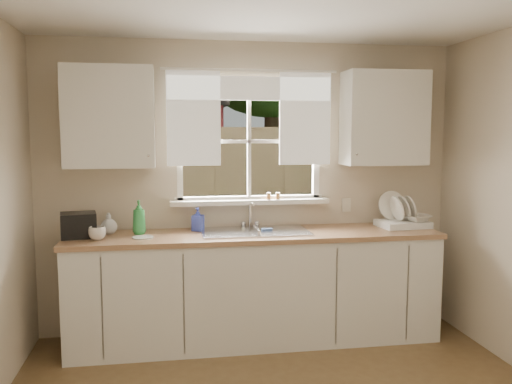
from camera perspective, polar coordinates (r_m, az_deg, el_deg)
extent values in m
cube|color=beige|center=(4.83, -0.68, -7.52)|extent=(3.60, 0.02, 1.15)
cube|color=beige|center=(4.73, -0.71, 13.53)|extent=(3.60, 0.02, 0.35)
cube|color=beige|center=(4.67, -15.49, 5.09)|extent=(1.20, 0.02, 1.00)
cube|color=beige|center=(5.02, 13.04, 5.23)|extent=(1.20, 0.02, 1.00)
cube|color=white|center=(4.75, -0.73, -0.71)|extent=(1.30, 0.06, 0.05)
cube|color=white|center=(4.73, -0.75, 11.40)|extent=(1.30, 0.06, 0.05)
cube|color=white|center=(4.66, -8.08, 5.26)|extent=(0.05, 0.06, 1.05)
cube|color=white|center=(4.84, 6.33, 5.32)|extent=(0.05, 0.06, 1.05)
cube|color=white|center=(4.71, -0.74, 5.33)|extent=(0.03, 0.04, 1.00)
cube|color=white|center=(4.71, -0.74, 5.33)|extent=(1.20, 0.04, 0.03)
cube|color=white|center=(4.69, -0.62, -1.04)|extent=(1.38, 0.14, 0.04)
cylinder|color=white|center=(4.66, -0.60, 12.71)|extent=(1.50, 0.02, 0.02)
cube|color=white|center=(4.60, -6.59, 7.76)|extent=(0.45, 0.02, 0.80)
cube|color=white|center=(4.74, 5.19, 7.73)|extent=(0.45, 0.02, 0.80)
cube|color=white|center=(4.66, -0.61, 10.86)|extent=(1.40, 0.02, 0.20)
cube|color=silver|center=(4.57, -0.06, -10.18)|extent=(3.00, 0.62, 0.87)
cube|color=#986F4C|center=(4.46, -0.06, -4.56)|extent=(3.04, 0.65, 0.04)
cube|color=silver|center=(4.49, -15.16, 7.62)|extent=(0.70, 0.33, 0.80)
cube|color=silver|center=(4.84, 13.34, 7.56)|extent=(0.70, 0.33, 0.80)
cube|color=beige|center=(4.93, 9.50, -1.35)|extent=(0.08, 0.01, 0.12)
cylinder|color=brown|center=(4.71, 2.31, -0.41)|extent=(0.04, 0.04, 0.06)
cylinder|color=brown|center=(4.69, 1.35, -0.43)|extent=(0.04, 0.04, 0.06)
cube|color=#335421|center=(9.82, -5.10, -3.96)|extent=(20.00, 10.00, 0.02)
cube|color=#907550|center=(7.72, -4.06, 0.13)|extent=(8.00, 0.10, 1.80)
cube|color=maroon|center=(11.17, -11.90, 2.96)|extent=(3.00, 3.00, 2.20)
cube|color=black|center=(11.17, -12.05, 9.38)|extent=(3.20, 3.20, 0.30)
cylinder|color=#423021|center=(10.85, 1.84, 5.64)|extent=(0.36, 0.36, 3.20)
sphere|color=#214716|center=(11.08, 1.89, 18.15)|extent=(4.00, 4.00, 4.00)
sphere|color=#214716|center=(12.49, -4.78, 19.13)|extent=(3.20, 3.20, 3.20)
cube|color=#B7B7BC|center=(4.50, -0.13, -5.24)|extent=(0.84, 0.46, 0.18)
cube|color=#B7B7BC|center=(4.48, -0.13, -4.18)|extent=(0.88, 0.50, 0.01)
cube|color=#B7B7BC|center=(4.49, -0.13, -4.49)|extent=(0.02, 0.41, 0.14)
cylinder|color=silver|center=(4.71, -0.62, -2.37)|extent=(0.03, 0.03, 0.22)
cylinder|color=silver|center=(4.61, -0.47, -1.17)|extent=(0.02, 0.18, 0.02)
sphere|color=silver|center=(4.71, -1.34, -3.35)|extent=(0.05, 0.05, 0.05)
sphere|color=silver|center=(4.73, 0.11, -3.31)|extent=(0.05, 0.05, 0.05)
cube|color=white|center=(4.89, 15.18, -3.26)|extent=(0.43, 0.34, 0.05)
cylinder|color=white|center=(4.95, 14.13, -1.38)|extent=(0.27, 0.10, 0.25)
cylinder|color=white|center=(4.84, 14.61, -1.69)|extent=(0.09, 0.22, 0.22)
cylinder|color=white|center=(4.86, 15.23, -1.66)|extent=(0.09, 0.22, 0.22)
cylinder|color=white|center=(4.89, 15.84, -1.63)|extent=(0.09, 0.22, 0.22)
imported|color=silver|center=(4.89, 16.59, -2.64)|extent=(0.27, 0.27, 0.06)
imported|color=green|center=(4.47, -12.21, -2.61)|extent=(0.11, 0.11, 0.28)
imported|color=blue|center=(4.55, -6.14, -2.86)|extent=(0.12, 0.12, 0.20)
imported|color=beige|center=(4.55, -15.24, -3.22)|extent=(0.16, 0.16, 0.17)
cylinder|color=silver|center=(4.32, -11.84, -4.71)|extent=(0.16, 0.16, 0.01)
imported|color=beige|center=(4.32, -16.38, -4.20)|extent=(0.15, 0.15, 0.10)
cube|color=black|center=(4.47, -18.18, -3.33)|extent=(0.30, 0.27, 0.19)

